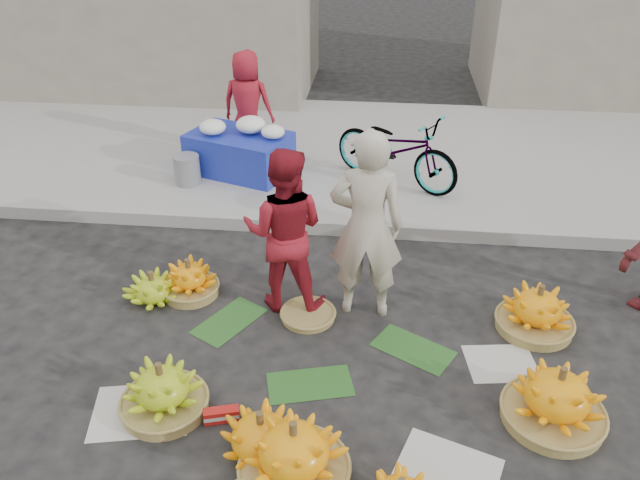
# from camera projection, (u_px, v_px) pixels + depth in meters

# --- Properties ---
(ground) EXTENTS (80.00, 80.00, 0.00)m
(ground) POSITION_uv_depth(u_px,v_px,m) (326.00, 368.00, 4.96)
(ground) COLOR black
(ground) RESTS_ON ground
(curb) EXTENTS (40.00, 0.25, 0.15)m
(curb) POSITION_uv_depth(u_px,v_px,m) (345.00, 225.00, 6.81)
(curb) COLOR gray
(curb) RESTS_ON ground
(sidewalk) EXTENTS (40.00, 4.00, 0.12)m
(sidewalk) POSITION_uv_depth(u_px,v_px,m) (356.00, 152.00, 8.61)
(sidewalk) COLOR gray
(sidewalk) RESTS_ON ground
(newspaper_scatter) EXTENTS (3.20, 1.80, 0.00)m
(newspaper_scatter) POSITION_uv_depth(u_px,v_px,m) (314.00, 447.00, 4.28)
(newspaper_scatter) COLOR beige
(newspaper_scatter) RESTS_ON ground
(banana_leaves) EXTENTS (2.00, 1.00, 0.00)m
(banana_leaves) POSITION_uv_depth(u_px,v_px,m) (316.00, 350.00, 5.14)
(banana_leaves) COLOR #1E511B
(banana_leaves) RESTS_ON ground
(banana_bunch_0) EXTENTS (0.69, 0.69, 0.44)m
(banana_bunch_0) POSITION_uv_depth(u_px,v_px,m) (162.00, 391.00, 4.49)
(banana_bunch_0) COLOR olive
(banana_bunch_0) RESTS_ON ground
(banana_bunch_1) EXTENTS (0.68, 0.68, 0.36)m
(banana_bunch_1) POSITION_uv_depth(u_px,v_px,m) (261.00, 435.00, 4.18)
(banana_bunch_1) COLOR #FFA40C
(banana_bunch_1) RESTS_ON ground
(banana_bunch_2) EXTENTS (0.72, 0.72, 0.48)m
(banana_bunch_2) POSITION_uv_depth(u_px,v_px,m) (294.00, 454.00, 3.97)
(banana_bunch_2) COLOR olive
(banana_bunch_2) RESTS_ON ground
(banana_bunch_4) EXTENTS (0.72, 0.72, 0.49)m
(banana_bunch_4) POSITION_uv_depth(u_px,v_px,m) (557.00, 398.00, 4.39)
(banana_bunch_4) COLOR olive
(banana_bunch_4) RESTS_ON ground
(banana_bunch_5) EXTENTS (0.71, 0.71, 0.45)m
(banana_bunch_5) POSITION_uv_depth(u_px,v_px,m) (537.00, 310.00, 5.30)
(banana_bunch_5) COLOR olive
(banana_bunch_5) RESTS_ON ground
(banana_bunch_6) EXTENTS (0.57, 0.57, 0.30)m
(banana_bunch_6) POSITION_uv_depth(u_px,v_px,m) (153.00, 288.00, 5.69)
(banana_bunch_6) COLOR #87AF19
(banana_bunch_6) RESTS_ON ground
(banana_bunch_7) EXTENTS (0.51, 0.51, 0.38)m
(banana_bunch_7) POSITION_uv_depth(u_px,v_px,m) (190.00, 280.00, 5.75)
(banana_bunch_7) COLOR olive
(banana_bunch_7) RESTS_ON ground
(basket_spare) EXTENTS (0.54, 0.54, 0.05)m
(basket_spare) POSITION_uv_depth(u_px,v_px,m) (308.00, 315.00, 5.51)
(basket_spare) COLOR olive
(basket_spare) RESTS_ON ground
(incense_stack) EXTENTS (0.26, 0.15, 0.10)m
(incense_stack) POSITION_uv_depth(u_px,v_px,m) (221.00, 415.00, 4.46)
(incense_stack) COLOR red
(incense_stack) RESTS_ON ground
(vendor_cream) EXTENTS (0.63, 0.41, 1.72)m
(vendor_cream) POSITION_uv_depth(u_px,v_px,m) (367.00, 226.00, 5.19)
(vendor_cream) COLOR beige
(vendor_cream) RESTS_ON ground
(vendor_red) EXTENTS (0.75, 0.60, 1.51)m
(vendor_red) POSITION_uv_depth(u_px,v_px,m) (284.00, 231.00, 5.33)
(vendor_red) COLOR #AD1A26
(vendor_red) RESTS_ON ground
(flower_table) EXTENTS (1.39, 1.11, 0.70)m
(flower_table) POSITION_uv_depth(u_px,v_px,m) (240.00, 150.00, 7.76)
(flower_table) COLOR #1926A3
(flower_table) RESTS_ON sidewalk
(grey_bucket) EXTENTS (0.31, 0.31, 0.35)m
(grey_bucket) POSITION_uv_depth(u_px,v_px,m) (187.00, 170.00, 7.53)
(grey_bucket) COLOR slate
(grey_bucket) RESTS_ON sidewalk
(flower_vendor) EXTENTS (0.72, 0.52, 1.37)m
(flower_vendor) POSITION_uv_depth(u_px,v_px,m) (247.00, 104.00, 8.07)
(flower_vendor) COLOR #AD1A26
(flower_vendor) RESTS_ON sidewalk
(bicycle) EXTENTS (1.37, 1.72, 0.88)m
(bicycle) POSITION_uv_depth(u_px,v_px,m) (396.00, 149.00, 7.42)
(bicycle) COLOR gray
(bicycle) RESTS_ON sidewalk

